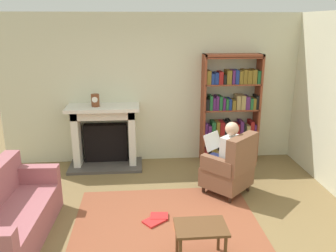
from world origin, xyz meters
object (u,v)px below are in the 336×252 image
fireplace (105,134)px  mantel_clock (95,100)px  sofa_floral (8,217)px  armchair_reading (231,168)px  seated_reader (225,154)px  bookshelf (231,110)px  side_table (201,232)px

fireplace → mantel_clock: (-0.12, -0.10, 0.64)m
fireplace → sofa_floral: 2.45m
armchair_reading → seated_reader: size_ratio=0.85×
mantel_clock → fireplace: bearing=38.8°
seated_reader → mantel_clock: bearing=-71.8°
fireplace → bookshelf: size_ratio=0.65×
seated_reader → side_table: size_ratio=2.04×
fireplace → armchair_reading: 2.37m
seated_reader → bookshelf: bearing=-151.1°
mantel_clock → side_table: size_ratio=0.39×
bookshelf → armchair_reading: size_ratio=2.06×
sofa_floral → side_table: 2.28m
armchair_reading → seated_reader: 0.23m
mantel_clock → armchair_reading: (2.11, -1.19, -0.82)m
sofa_floral → mantel_clock: bearing=-18.5°
mantel_clock → bookshelf: (2.43, 0.13, -0.25)m
side_table → fireplace: bearing=114.3°
bookshelf → armchair_reading: bearing=-103.5°
fireplace → seated_reader: (1.91, -1.20, 0.02)m
sofa_floral → armchair_reading: bearing=-69.4°
armchair_reading → fireplace: bearing=-76.2°
side_table → seated_reader: bearing=68.0°
mantel_clock → sofa_floral: bearing=-111.0°
mantel_clock → seated_reader: (2.03, -1.11, -0.62)m
fireplace → seated_reader: bearing=-32.3°
bookshelf → side_table: (-1.04, -2.83, -0.62)m
mantel_clock → seated_reader: size_ratio=0.19×
armchair_reading → sofa_floral: 3.09m
bookshelf → sofa_floral: bookshelf is taller
armchair_reading → side_table: armchair_reading is taller
side_table → sofa_floral: bearing=166.0°
seated_reader → side_table: bearing=24.8°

